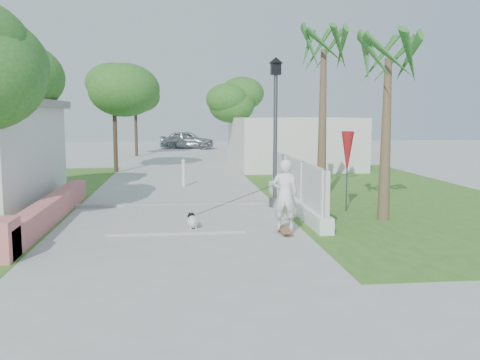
{
  "coord_description": "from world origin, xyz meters",
  "views": [
    {
      "loc": [
        0.07,
        -10.19,
        2.78
      ],
      "look_at": [
        1.6,
        3.34,
        1.1
      ],
      "focal_mm": 40.0,
      "sensor_mm": 36.0,
      "label": 1
    }
  ],
  "objects": [
    {
      "name": "tree_path_left",
      "position": [
        -2.98,
        15.98,
        3.82
      ],
      "size": [
        3.4,
        3.4,
        5.23
      ],
      "color": "#4C3826",
      "rests_on": "ground"
    },
    {
      "name": "patio_umbrella",
      "position": [
        4.8,
        4.5,
        1.69
      ],
      "size": [
        0.36,
        0.36,
        2.3
      ],
      "color": "#59595E",
      "rests_on": "ground"
    },
    {
      "name": "path_strip",
      "position": [
        0.0,
        20.0,
        0.03
      ],
      "size": [
        3.2,
        36.0,
        0.06
      ],
      "primitive_type": "cube",
      "color": "#B7B7B2",
      "rests_on": "ground"
    },
    {
      "name": "skateboarder",
      "position": [
        1.6,
        2.18,
        0.78
      ],
      "size": [
        2.46,
        1.22,
        1.75
      ],
      "rotation": [
        0.0,
        0.0,
        2.93
      ],
      "color": "#98643D",
      "rests_on": "ground"
    },
    {
      "name": "parked_car",
      "position": [
        0.67,
        32.92,
        0.73
      ],
      "size": [
        4.45,
        2.16,
        1.46
      ],
      "primitive_type": "imported",
      "rotation": [
        0.0,
        0.0,
        1.47
      ],
      "color": "#9B9EA2",
      "rests_on": "ground"
    },
    {
      "name": "palm_near",
      "position": [
        5.4,
        3.2,
        3.95
      ],
      "size": [
        1.8,
        1.8,
        4.7
      ],
      "color": "brown",
      "rests_on": "ground"
    },
    {
      "name": "ground",
      "position": [
        0.0,
        0.0,
        0.0
      ],
      "size": [
        90.0,
        90.0,
        0.0
      ],
      "primitive_type": "plane",
      "color": "#B7B7B2",
      "rests_on": "ground"
    },
    {
      "name": "tree_left_mid",
      "position": [
        -5.48,
        8.48,
        3.5
      ],
      "size": [
        3.2,
        3.2,
        4.85
      ],
      "color": "#4C3826",
      "rests_on": "ground"
    },
    {
      "name": "pink_wall",
      "position": [
        -3.3,
        3.55,
        0.31
      ],
      "size": [
        0.45,
        8.2,
        0.8
      ],
      "color": "#E57B75",
      "rests_on": "ground"
    },
    {
      "name": "dog",
      "position": [
        0.35,
        2.46,
        0.23
      ],
      "size": [
        0.33,
        0.62,
        0.43
      ],
      "rotation": [
        0.0,
        0.0,
        0.13
      ],
      "color": "silver",
      "rests_on": "ground"
    },
    {
      "name": "building_right",
      "position": [
        6.0,
        18.0,
        1.3
      ],
      "size": [
        6.0,
        8.0,
        2.6
      ],
      "primitive_type": "cube",
      "color": "silver",
      "rests_on": "ground"
    },
    {
      "name": "bollard",
      "position": [
        0.2,
        10.0,
        0.58
      ],
      "size": [
        0.14,
        0.14,
        1.09
      ],
      "color": "white",
      "rests_on": "ground"
    },
    {
      "name": "street_lamp",
      "position": [
        2.9,
        5.5,
        2.43
      ],
      "size": [
        0.44,
        0.44,
        4.44
      ],
      "color": "#59595E",
      "rests_on": "ground"
    },
    {
      "name": "lattice_fence",
      "position": [
        3.4,
        5.0,
        0.54
      ],
      "size": [
        0.35,
        7.0,
        1.5
      ],
      "color": "white",
      "rests_on": "ground"
    },
    {
      "name": "tree_path_right",
      "position": [
        3.22,
        19.98,
        3.49
      ],
      "size": [
        3.0,
        3.0,
        4.79
      ],
      "color": "#4C3826",
      "rests_on": "ground"
    },
    {
      "name": "tree_path_far",
      "position": [
        -2.78,
        25.98,
        3.82
      ],
      "size": [
        3.2,
        3.2,
        5.17
      ],
      "color": "#4C3826",
      "rests_on": "ground"
    },
    {
      "name": "curb",
      "position": [
        0.0,
        6.0,
        0.05
      ],
      "size": [
        6.5,
        0.25,
        0.1
      ],
      "primitive_type": "cube",
      "color": "#999993",
      "rests_on": "ground"
    },
    {
      "name": "palm_far",
      "position": [
        4.6,
        6.5,
        4.48
      ],
      "size": [
        1.8,
        1.8,
        5.3
      ],
      "color": "brown",
      "rests_on": "ground"
    },
    {
      "name": "grass_right",
      "position": [
        7.0,
        8.0,
        0.01
      ],
      "size": [
        8.0,
        20.0,
        0.01
      ],
      "primitive_type": "cube",
      "color": "#3F6B22",
      "rests_on": "ground"
    }
  ]
}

